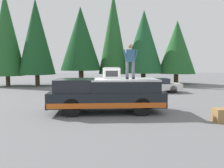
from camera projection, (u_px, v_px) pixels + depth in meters
The scene contains 13 objects.
ground_plane at pixel (109, 112), 10.93m from camera, with size 90.00×90.00×0.00m, color slate.
pickup_truck at pixel (107, 95), 10.83m from camera, with size 2.01×5.54×1.65m.
compressor_unit at pixel (111, 73), 10.91m from camera, with size 0.65×0.84×0.56m.
person_on_truck_bed at pixel (130, 60), 10.63m from camera, with size 0.29×0.72×1.69m.
parked_car_white at pixel (156, 85), 18.41m from camera, with size 1.64×4.10×1.16m.
parked_car_maroon at pixel (89, 85), 18.51m from camera, with size 1.64×4.10×1.16m.
wooden_crate at pixel (221, 115), 9.03m from camera, with size 0.56×0.56×0.56m, color olive.
conifer_far_left at pixel (177, 47), 25.79m from camera, with size 4.32×4.32×7.40m.
conifer_left at pixel (144, 42), 25.85m from camera, with size 4.63×4.63×8.61m.
conifer_center_left at pixel (113, 34), 25.93m from camera, with size 3.47×3.47×10.66m.
conifer_center_right at pixel (81, 39), 25.21m from camera, with size 4.67×4.67×8.84m.
conifer_right at pixel (36, 37), 23.47m from camera, with size 3.88×3.88×9.25m.
conifer_far_right at pixel (6, 34), 23.21m from camera, with size 3.66×3.66×9.93m.
Camera 1 is at (-10.74, 0.51, 2.40)m, focal length 35.35 mm.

